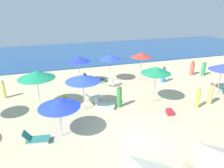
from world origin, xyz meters
TOP-DOWN VIEW (x-y plane):
  - ground_plane at (0.00, 0.00)m, footprint 60.00×60.00m
  - ocean at (0.00, 22.24)m, footprint 60.00×15.53m
  - umbrella_0 at (1.14, 9.51)m, footprint 1.98×1.98m
  - lounge_chair_0_0 at (-0.06, 9.62)m, footprint 1.33×0.76m
  - lounge_chair_0_1 at (1.13, 8.29)m, footprint 1.34×1.05m
  - umbrella_2 at (8.79, 4.16)m, footprint 2.03×2.03m
  - umbrella_3 at (-1.70, 9.46)m, footprint 2.02×2.02m
  - lounge_chair_3_0 at (-0.59, 10.30)m, footprint 1.41×0.96m
  - umbrella_4 at (2.91, 4.22)m, footprint 2.15×2.15m
  - umbrella_5 at (-2.26, 4.67)m, footprint 2.35×2.35m
  - lounge_chair_5_0 at (-1.34, 5.77)m, footprint 1.37×0.94m
  - lounge_chair_5_1 at (-0.93, 4.47)m, footprint 1.60×1.19m
  - umbrella_6 at (4.00, 8.93)m, footprint 1.94×1.94m
  - umbrella_8 at (-4.05, 1.93)m, footprint 2.25×2.25m
  - lounge_chair_8_0 at (-5.43, 1.72)m, footprint 1.40×0.75m
  - umbrella_9 at (-5.17, 5.70)m, footprint 2.45×2.45m
  - beachgoer_0 at (5.35, 2.45)m, footprint 0.42×0.42m
  - beachgoer_1 at (-7.83, 8.43)m, footprint 0.42×0.42m
  - beachgoer_2 at (5.80, 7.76)m, footprint 0.41×0.41m
  - beachgoer_3 at (0.18, 4.28)m, footprint 0.37×0.37m
  - beachgoer_4 at (9.70, 8.70)m, footprint 0.51×0.51m
  - beachgoer_5 at (10.70, 8.23)m, footprint 0.52×0.52m
  - beachgoer_6 at (6.64, 2.68)m, footprint 0.48×0.48m
  - cooler_box_0 at (3.03, 2.22)m, footprint 0.52×0.63m
  - beach_ball_1 at (-3.36, 7.06)m, footprint 0.30×0.30m

SIDE VIEW (x-z plane):
  - ground_plane at x=0.00m, z-range 0.00..0.00m
  - ocean at x=0.00m, z-range 0.00..0.12m
  - beach_ball_1 at x=-3.36m, z-range 0.00..0.30m
  - cooler_box_0 at x=3.03m, z-range 0.00..0.32m
  - lounge_chair_0_0 at x=-0.06m, z-range -0.09..0.56m
  - lounge_chair_8_0 at x=-5.43m, z-range -0.11..0.59m
  - lounge_chair_5_1 at x=-0.93m, z-range -0.13..0.62m
  - lounge_chair_0_1 at x=1.13m, z-range -0.12..0.62m
  - lounge_chair_5_0 at x=-1.34m, z-range -0.08..0.59m
  - lounge_chair_3_0 at x=-0.59m, z-range -0.07..0.62m
  - beachgoer_1 at x=-7.83m, z-range -0.05..1.43m
  - beachgoer_4 at x=9.70m, z-range -0.07..1.45m
  - beachgoer_5 at x=10.70m, z-range -0.06..1.49m
  - beachgoer_2 at x=5.80m, z-range -0.06..1.49m
  - beachgoer_0 at x=5.35m, z-range -0.05..1.50m
  - beachgoer_3 at x=0.18m, z-range -0.06..1.57m
  - beachgoer_6 at x=6.64m, z-range -0.05..1.63m
  - umbrella_8 at x=-4.05m, z-range 0.90..3.13m
  - umbrella_2 at x=8.79m, z-range 0.99..3.45m
  - umbrella_5 at x=-2.26m, z-range 1.04..3.58m
  - umbrella_0 at x=1.14m, z-range 1.06..3.66m
  - umbrella_3 at x=-1.70m, z-range 1.08..3.69m
  - umbrella_6 at x=4.00m, z-range 1.12..3.82m
  - umbrella_4 at x=2.91m, z-range 1.13..3.87m
  - umbrella_9 at x=-5.17m, z-range 1.14..3.91m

